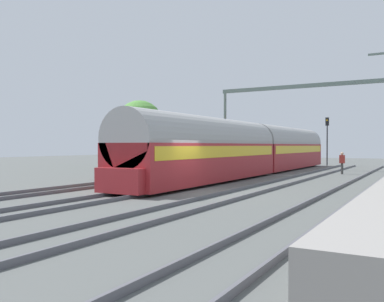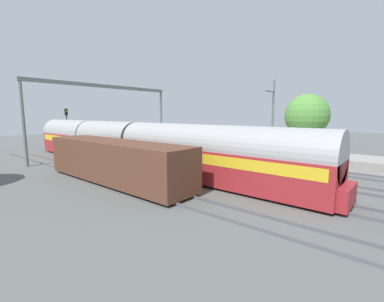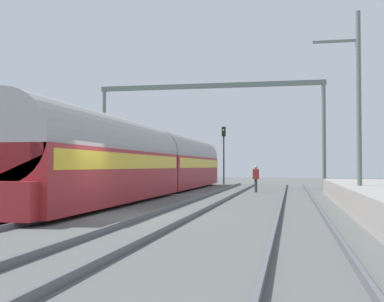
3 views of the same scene
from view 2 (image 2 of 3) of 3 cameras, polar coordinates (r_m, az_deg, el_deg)
name	(u,v)px [view 2 (image 2 of 3)]	position (r m, az deg, el deg)	size (l,w,h in m)	color
ground	(292,189)	(17.97, 21.01, -7.63)	(120.00, 120.00, 0.00)	#575A58
track_far_west	(244,217)	(12.46, 11.20, -13.90)	(1.52, 60.00, 0.16)	#57565D
track_west	(280,195)	(16.06, 18.53, -9.09)	(1.52, 60.00, 0.16)	#57565D
track_east	(303,181)	(19.88, 23.01, -6.00)	(1.52, 60.00, 0.16)	#57565D
track_far_east	(320,171)	(23.83, 26.00, -3.91)	(1.52, 60.00, 0.16)	#57565D
platform	(308,158)	(27.90, 24.00, -1.35)	(4.40, 28.00, 0.90)	gray
passenger_train	(136,145)	(23.60, -12.11, 1.29)	(2.93, 32.85, 3.82)	maroon
freight_car	(115,161)	(18.80, -16.37, -2.13)	(2.80, 13.00, 2.70)	#563323
person_crossing	(158,146)	(30.12, -7.43, 1.06)	(0.40, 0.25, 1.73)	#373737
railway_signal_far	(67,123)	(39.25, -25.56, 5.46)	(0.36, 0.30, 5.35)	#2D2D33
catenary_gantry	(106,102)	(30.99, -18.15, 10.01)	(16.95, 0.28, 7.86)	slate
catenary_pole_east_mid	(272,119)	(27.26, 17.08, 6.61)	(1.90, 0.20, 8.00)	slate
tree_east_background	(307,116)	(32.76, 23.67, 7.07)	(4.87, 4.87, 6.92)	#4C3826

